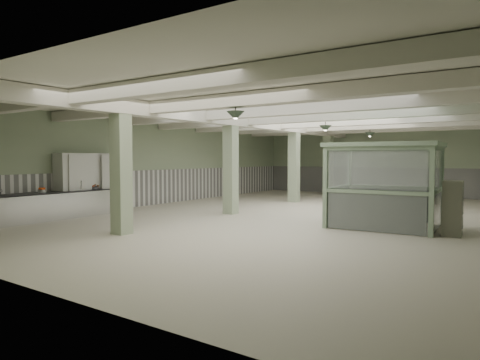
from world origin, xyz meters
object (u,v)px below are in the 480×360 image
Objects in this scene: walkin_cooler at (89,184)px; filing_cabinet at (453,208)px; guard_booth at (385,170)px; prep_counter at (49,206)px.

walkin_cooler is 11.76m from filing_cabinet.
walkin_cooler is 10.09m from guard_booth.
walkin_cooler is 0.74× the size of guard_booth.
prep_counter is 1.71m from walkin_cooler.
prep_counter is 12.14m from filing_cabinet.
prep_counter is at bearing -163.27° from filing_cabinet.
prep_counter is at bearing -156.99° from guard_booth.
guard_booth is at bearing 18.31° from walkin_cooler.
walkin_cooler is (-0.08, 1.59, 0.63)m from prep_counter.
filing_cabinet is at bearing 20.50° from prep_counter.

